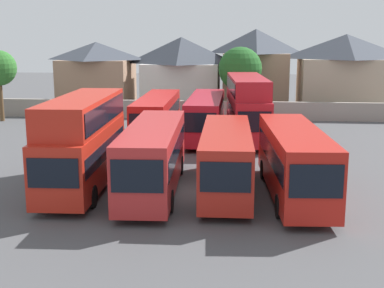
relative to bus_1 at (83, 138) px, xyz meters
The scene contains 14 objects.
ground 18.84m from the bus_1, 72.69° to the left, with size 140.00×140.00×0.00m, color #4C4C4F.
depot_boundary_wall 25.14m from the bus_1, 77.23° to the left, with size 56.00×0.50×1.80m, color gray.
bus_1 is the anchor object (origin of this frame).
bus_2 3.87m from the bus_1, ahead, with size 3.03×11.27×3.52m.
bus_3 7.64m from the bus_1, ahead, with size 2.75×10.45×3.30m.
bus_4 11.07m from the bus_1, ahead, with size 3.21×10.79×3.49m.
bus_5 14.19m from the bus_1, 83.18° to the left, with size 2.80×11.94×3.36m.
bus_6 15.57m from the bus_1, 69.15° to the left, with size 2.64×11.73×3.39m.
bus_7 16.80m from the bus_1, 58.50° to the left, with size 3.49×11.03×4.97m.
house_terrace_left 32.95m from the bus_1, 104.27° to the left, with size 8.08×7.25×7.41m.
house_terrace_centre 32.28m from the bus_1, 87.27° to the left, with size 8.87×6.76×7.96m.
house_terrace_right 34.43m from the bus_1, 73.40° to the left, with size 7.44×7.07×8.84m.
house_terrace_far_right 36.82m from the bus_1, 58.24° to the left, with size 9.99×7.04×8.26m.
tree_left_of_lot 28.23m from the bus_1, 73.18° to the left, with size 4.41×4.41×7.02m.
Camera 1 is at (2.77, -26.11, 8.04)m, focal length 48.64 mm.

